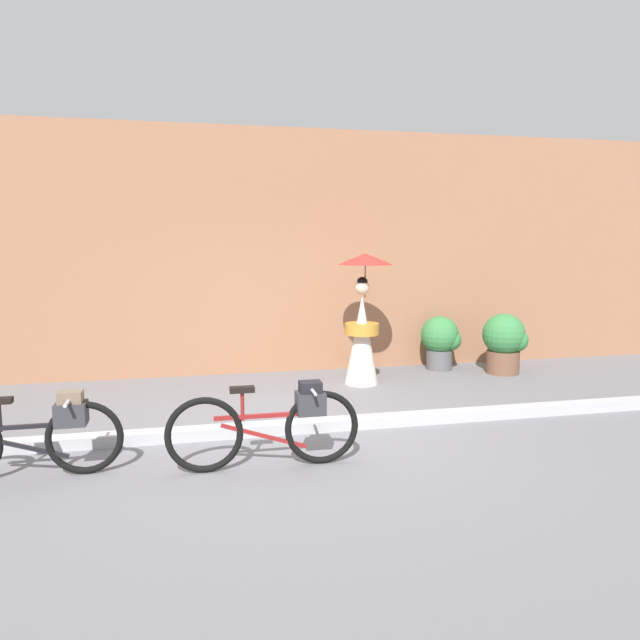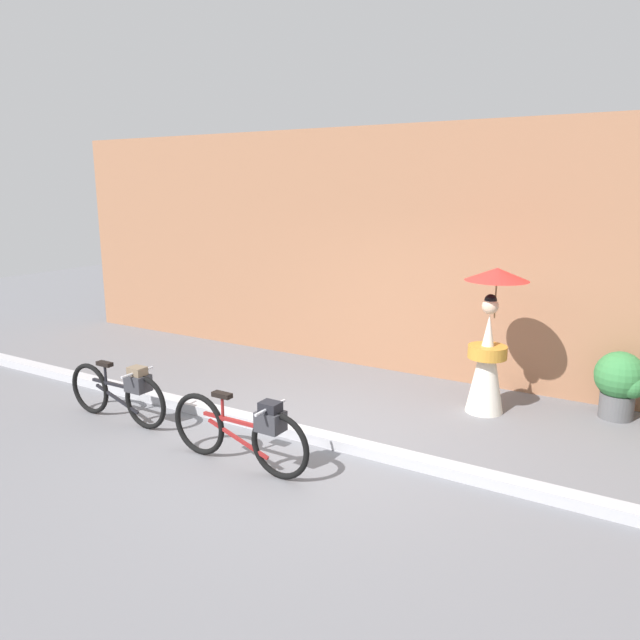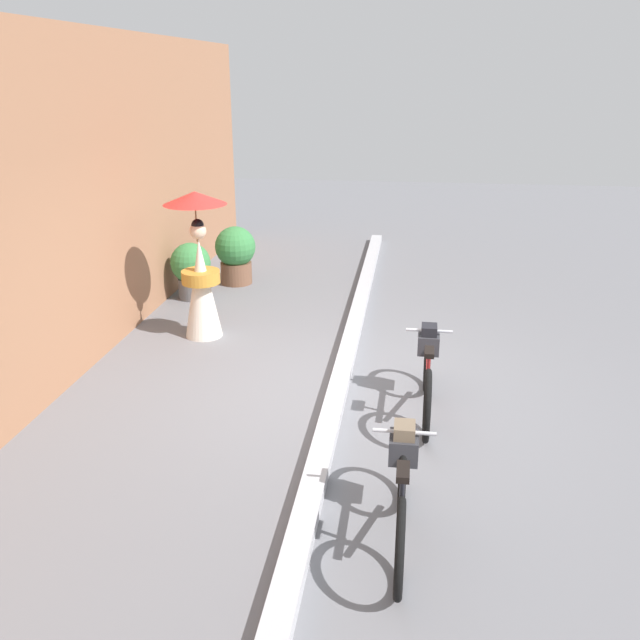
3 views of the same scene
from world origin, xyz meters
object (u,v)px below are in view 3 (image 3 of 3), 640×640
at_px(bicycle_near_officer, 427,372).
at_px(person_with_parasol, 200,266).
at_px(potted_plant_by_door, 192,267).
at_px(potted_plant_small, 236,253).
at_px(bicycle_far_side, 402,488).

distance_m(bicycle_near_officer, person_with_parasol, 3.36).
distance_m(person_with_parasol, potted_plant_by_door, 1.68).
relative_size(person_with_parasol, potted_plant_small, 2.00).
bearing_deg(potted_plant_small, bicycle_near_officer, -143.25).
bearing_deg(person_with_parasol, bicycle_near_officer, -120.51).
distance_m(bicycle_near_officer, potted_plant_by_door, 4.71).
bearing_deg(person_with_parasol, potted_plant_small, 3.64).
height_order(bicycle_near_officer, potted_plant_small, potted_plant_small).
relative_size(bicycle_near_officer, bicycle_far_side, 1.07).
bearing_deg(bicycle_far_side, person_with_parasol, 35.35).
distance_m(bicycle_near_officer, potted_plant_small, 5.03).
relative_size(bicycle_near_officer, person_with_parasol, 0.94).
xyz_separation_m(potted_plant_by_door, potted_plant_small, (0.85, -0.47, 0.03)).
relative_size(bicycle_far_side, person_with_parasol, 0.88).
height_order(person_with_parasol, potted_plant_by_door, person_with_parasol).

